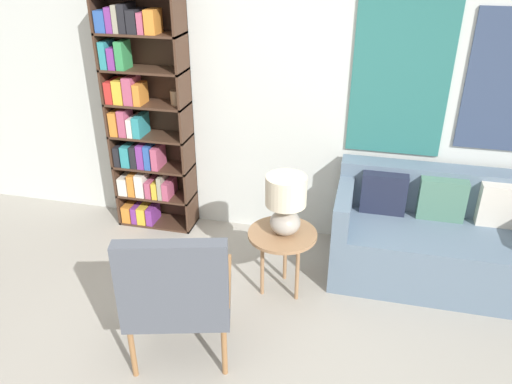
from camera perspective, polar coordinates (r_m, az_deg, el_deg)
wall_back at (r=4.28m, az=2.93°, el=11.74°), size 6.40×0.08×2.70m
bookshelf at (r=4.58m, az=-12.92°, el=7.88°), size 0.72×0.30×2.09m
armchair at (r=3.14m, az=-9.08°, el=-11.07°), size 0.77×0.71×0.99m
couch at (r=4.26m, az=19.96°, el=-4.98°), size 1.62×0.82×0.85m
side_table at (r=3.76m, az=3.02°, el=-5.41°), size 0.52×0.52×0.53m
table_lamp at (r=3.59m, az=3.42°, el=-1.07°), size 0.30×0.30×0.47m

